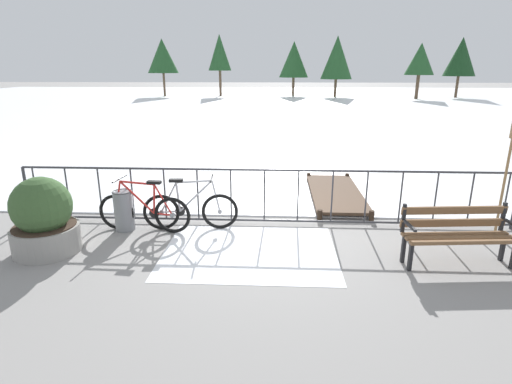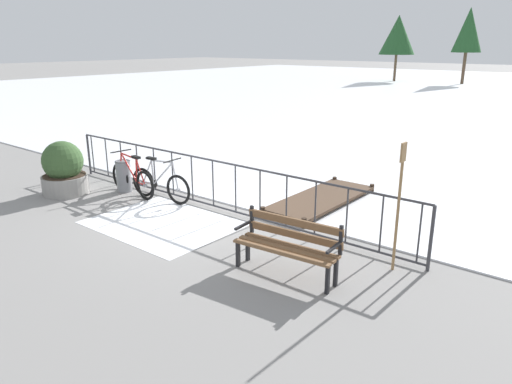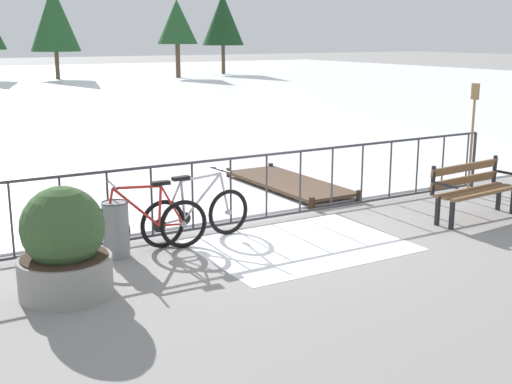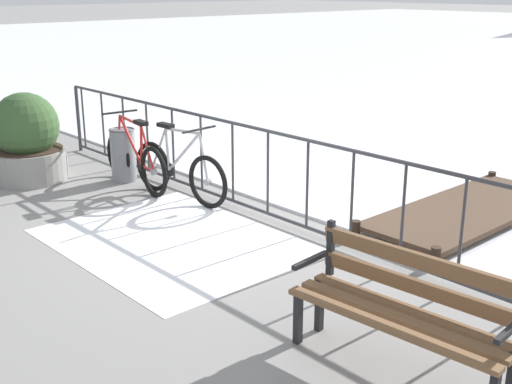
% 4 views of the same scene
% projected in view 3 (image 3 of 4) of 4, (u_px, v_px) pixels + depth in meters
% --- Properties ---
extents(ground_plane, '(160.00, 160.00, 0.00)m').
position_uv_depth(ground_plane, '(266.00, 222.00, 10.20)').
color(ground_plane, gray).
extents(snow_patch, '(2.74, 2.10, 0.01)m').
position_uv_depth(snow_patch, '(300.00, 245.00, 9.10)').
color(snow_patch, white).
rests_on(snow_patch, ground).
extents(railing_fence, '(9.06, 0.06, 1.07)m').
position_uv_depth(railing_fence, '(267.00, 187.00, 10.07)').
color(railing_fence, '#38383D').
rests_on(railing_fence, ground).
extents(bicycle_near_railing, '(1.71, 0.52, 0.97)m').
position_uv_depth(bicycle_near_railing, '(145.00, 226.00, 8.69)').
color(bicycle_near_railing, black).
rests_on(bicycle_near_railing, ground).
extents(bicycle_second, '(1.71, 0.52, 0.97)m').
position_uv_depth(bicycle_second, '(196.00, 215.00, 9.21)').
color(bicycle_second, black).
rests_on(bicycle_second, ground).
extents(park_bench, '(1.64, 0.62, 0.89)m').
position_uv_depth(park_bench, '(472.00, 186.00, 10.34)').
color(park_bench, brown).
rests_on(park_bench, ground).
extents(planter_with_shrub, '(1.02, 1.02, 1.22)m').
position_uv_depth(planter_with_shrub, '(64.00, 246.00, 7.25)').
color(planter_with_shrub, gray).
rests_on(planter_with_shrub, ground).
extents(trash_bin, '(0.35, 0.35, 0.73)m').
position_uv_depth(trash_bin, '(116.00, 229.00, 8.54)').
color(trash_bin, gray).
rests_on(trash_bin, ground).
extents(oar_upright, '(0.04, 0.16, 1.98)m').
position_uv_depth(oar_upright, '(472.00, 132.00, 11.72)').
color(oar_upright, '#937047').
rests_on(oar_upright, ground).
extents(wooden_dock, '(1.10, 2.96, 0.20)m').
position_uv_depth(wooden_dock, '(289.00, 183.00, 12.39)').
color(wooden_dock, '#4C3828').
rests_on(wooden_dock, ground).
extents(tree_west_mid, '(3.12, 3.12, 5.89)m').
position_uv_depth(tree_west_mid, '(54.00, 18.00, 41.91)').
color(tree_west_mid, brown).
rests_on(tree_west_mid, ground).
extents(tree_centre, '(2.99, 2.99, 5.70)m').
position_uv_depth(tree_centre, '(223.00, 19.00, 47.59)').
color(tree_centre, brown).
rests_on(tree_centre, ground).
extents(tree_east_mid, '(2.65, 2.65, 5.06)m').
position_uv_depth(tree_east_mid, '(177.00, 22.00, 43.51)').
color(tree_east_mid, brown).
rests_on(tree_east_mid, ground).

